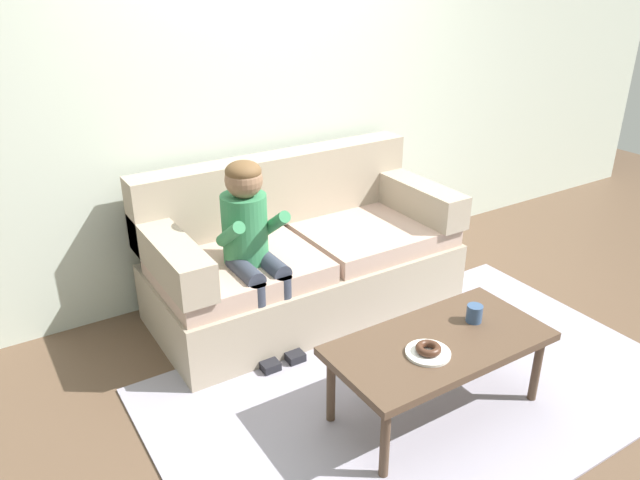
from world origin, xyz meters
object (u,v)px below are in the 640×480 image
Objects in this scene: couch at (301,257)px; toy_controller at (463,330)px; donut at (428,348)px; person_child at (251,238)px; coffee_table at (439,348)px; mug at (474,314)px.

couch is 8.54× the size of toy_controller.
donut is at bearing -94.30° from couch.
person_child reaches higher than donut.
couch is 1.11m from toy_controller.
toy_controller is (0.63, 0.43, -0.36)m from coffee_table.
mug reaches higher than coffee_table.
toy_controller is at bearing 46.94° from mug.
person_child reaches higher than couch.
coffee_table is at bearing -165.37° from toy_controller.
mug is at bearing -152.92° from toy_controller.
couch is at bearing 108.35° from toy_controller.
coffee_table is 1.19m from person_child.
donut is 1.00m from toy_controller.
coffee_table is 0.16m from donut.
mug is at bearing 7.77° from coffee_table.
person_child is at bearing 125.47° from mug.
mug is at bearing -54.53° from person_child.
donut is at bearing -155.54° from coffee_table.
coffee_table is (0.03, -1.26, 0.04)m from couch.
person_child reaches higher than coffee_table.
toy_controller is at bearing 34.48° from coffee_table.
person_child reaches higher than toy_controller.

